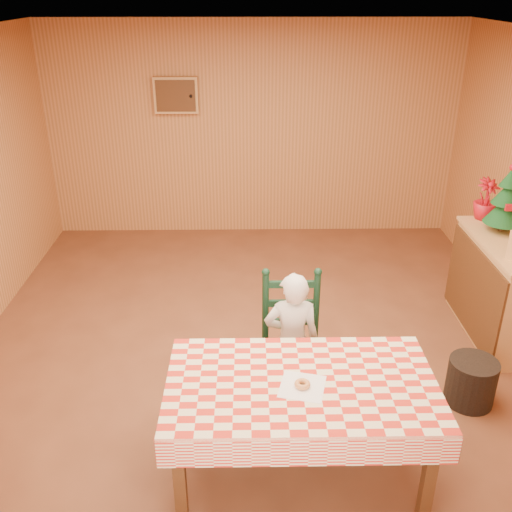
{
  "coord_description": "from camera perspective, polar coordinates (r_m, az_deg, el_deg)",
  "views": [
    {
      "loc": [
        -0.07,
        -3.96,
        2.94
      ],
      "look_at": [
        0.0,
        0.2,
        0.95
      ],
      "focal_mm": 40.0,
      "sensor_mm": 36.0,
      "label": 1
    }
  ],
  "objects": [
    {
      "name": "ground",
      "position": [
        4.93,
        0.04,
        -11.03
      ],
      "size": [
        6.0,
        6.0,
        0.0
      ],
      "primitive_type": "plane",
      "color": "brown",
      "rests_on": "ground"
    },
    {
      "name": "cabin_walls",
      "position": [
        4.63,
        -0.1,
        11.64
      ],
      "size": [
        5.1,
        6.05,
        2.65
      ],
      "color": "#BB7A43",
      "rests_on": "ground"
    },
    {
      "name": "dining_table",
      "position": [
        3.59,
        4.53,
        -13.43
      ],
      "size": [
        1.66,
        0.96,
        0.77
      ],
      "color": "#532F16",
      "rests_on": "ground"
    },
    {
      "name": "ladder_chair",
      "position": [
        4.33,
        3.52,
        -8.76
      ],
      "size": [
        0.44,
        0.4,
        1.08
      ],
      "color": "black",
      "rests_on": "ground"
    },
    {
      "name": "seated_child",
      "position": [
        4.25,
        3.6,
        -8.54
      ],
      "size": [
        0.41,
        0.27,
        1.12
      ],
      "primitive_type": "imported",
      "rotation": [
        0.0,
        0.0,
        3.14
      ],
      "color": "silver",
      "rests_on": "ground"
    },
    {
      "name": "napkin",
      "position": [
        3.5,
        4.65,
        -12.87
      ],
      "size": [
        0.31,
        0.31,
        0.0
      ],
      "primitive_type": "cube",
      "rotation": [
        0.0,
        0.0,
        -0.24
      ],
      "color": "white",
      "rests_on": "dining_table"
    },
    {
      "name": "donut",
      "position": [
        3.49,
        4.66,
        -12.65
      ],
      "size": [
        0.1,
        0.1,
        0.03
      ],
      "primitive_type": "torus",
      "rotation": [
        0.0,
        0.0,
        0.01
      ],
      "color": "#D08A4A",
      "rests_on": "napkin"
    },
    {
      "name": "shelf_unit",
      "position": [
        5.57,
        23.3,
        -3.08
      ],
      "size": [
        0.54,
        1.24,
        0.93
      ],
      "color": "tan",
      "rests_on": "ground"
    },
    {
      "name": "christmas_tree",
      "position": [
        5.49,
        23.75,
        5.02
      ],
      "size": [
        0.34,
        0.34,
        0.62
      ],
      "color": "#532F16",
      "rests_on": "shelf_unit"
    },
    {
      "name": "flower_arrangement",
      "position": [
        5.76,
        22.01,
        5.31
      ],
      "size": [
        0.28,
        0.28,
        0.39
      ],
      "primitive_type": "imported",
      "rotation": [
        0.0,
        0.0,
        0.35
      ],
      "color": "#AF101C",
      "rests_on": "shelf_unit"
    },
    {
      "name": "storage_bin",
      "position": [
        4.77,
        20.71,
        -11.67
      ],
      "size": [
        0.41,
        0.41,
        0.37
      ],
      "primitive_type": "cylinder",
      "rotation": [
        0.0,
        0.0,
        0.13
      ],
      "color": "black",
      "rests_on": "ground"
    }
  ]
}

